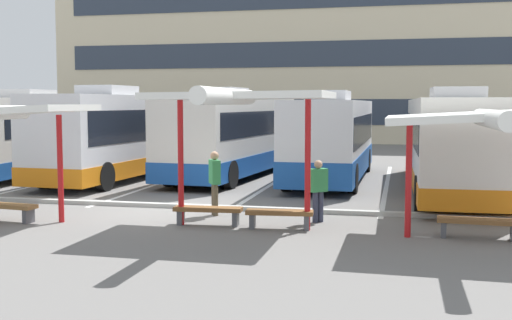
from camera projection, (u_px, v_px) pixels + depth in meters
The scene contains 22 objects.
ground_plane at pixel (153, 211), 17.77m from camera, with size 160.00×160.00×0.00m, color slate.
terminal_building at pixel (321, 35), 52.79m from camera, with size 41.68×11.60×19.95m.
coach_bus_0 at pixel (46, 134), 27.69m from camera, with size 2.91×11.10×3.55m.
coach_bus_1 at pixel (126, 135), 25.62m from camera, with size 3.14×11.08×3.65m.
coach_bus_2 at pixel (233, 136), 25.84m from camera, with size 3.44×10.35×3.59m.
coach_bus_3 at pixel (332, 140), 24.74m from camera, with size 2.64×10.24×3.45m.
coach_bus_4 at pixel (451, 143), 21.80m from camera, with size 2.85×12.54×3.49m.
lane_stripe_1 at pixel (76, 177), 26.04m from camera, with size 0.16×14.00×0.01m, color white.
lane_stripe_2 at pixel (172, 179), 25.12m from camera, with size 0.16×14.00×0.01m, color white.
lane_stripe_3 at pixel (275, 182), 24.21m from camera, with size 0.16×14.00×0.01m, color white.
lane_stripe_4 at pixel (387, 185), 23.29m from camera, with size 0.16×14.00×0.01m, color white.
lane_stripe_5 at pixel (507, 189), 22.37m from camera, with size 0.16×14.00×0.01m, color white.
waiting_shelter_1 at pixel (0, 114), 15.89m from camera, with size 3.91×4.44×2.96m.
bench_1 at pixel (5, 208), 16.16m from camera, with size 1.77×0.63×0.45m.
waiting_shelter_2 at pixel (240, 99), 14.86m from camera, with size 4.13×4.98×3.31m.
bench_2 at pixel (208, 212), 15.64m from camera, with size 1.70×0.54×0.45m.
bench_3 at pixel (280, 215), 15.16m from camera, with size 1.63×0.57×0.45m.
waiting_shelter_3 at pixel (484, 119), 13.43m from camera, with size 4.04×5.19×2.90m.
bench_4 at pixel (478, 224), 14.06m from camera, with size 1.78×0.51×0.45m.
platform_kerb at pixel (161, 205), 18.35m from camera, with size 44.00×0.24×0.12m, color #ADADA8.
waiting_passenger_0 at pixel (215, 178), 16.97m from camera, with size 0.43×0.54×1.71m.
waiting_passenger_2 at pixel (318, 187), 15.98m from camera, with size 0.49×0.46×1.57m.
Camera 1 is at (6.71, -16.50, 2.98)m, focal length 44.82 mm.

